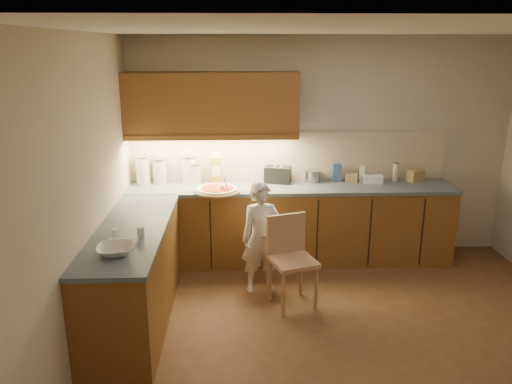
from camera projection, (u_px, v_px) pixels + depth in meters
room at (363, 152)px, 3.93m from camera, size 4.54×4.50×2.62m
l_counter at (245, 238)px, 5.44m from camera, size 3.77×2.62×0.92m
backsplash at (289, 156)px, 5.96m from camera, size 3.75×0.02×0.58m
upper_cabinets at (212, 104)px, 5.59m from camera, size 1.95×0.36×0.73m
pizza_on_board at (218, 190)px, 5.54m from camera, size 0.51×0.51×0.21m
child at (262, 238)px, 5.12m from camera, size 0.48×0.36×1.17m
wooden_chair at (290, 254)px, 4.88m from camera, size 0.51×0.51×0.90m
mixing_bowl at (115, 250)px, 3.89m from camera, size 0.33×0.33×0.07m
canister_a at (143, 170)px, 5.79m from camera, size 0.17×0.17×0.34m
canister_b at (160, 170)px, 5.84m from camera, size 0.17×0.17×0.30m
canister_c at (189, 169)px, 5.86m from camera, size 0.17×0.17×0.32m
canister_d at (195, 173)px, 5.86m from camera, size 0.15×0.15×0.24m
oil_jug at (216, 169)px, 5.83m from camera, size 0.13×0.10×0.36m
toaster at (278, 175)px, 5.87m from camera, size 0.34×0.25×0.20m
steel_pot at (313, 176)px, 5.91m from camera, size 0.19×0.19×0.14m
blue_box at (337, 172)px, 5.94m from camera, size 0.11×0.08×0.21m
card_box_a at (352, 178)px, 5.92m from camera, size 0.17×0.14×0.10m
white_bottle at (362, 174)px, 5.92m from camera, size 0.08×0.08×0.19m
flat_pack at (373, 179)px, 5.90m from camera, size 0.25×0.19×0.09m
tall_jar at (395, 172)px, 5.95m from camera, size 0.07×0.07×0.22m
card_box_b at (415, 175)px, 5.94m from camera, size 0.22×0.20×0.14m
dough_cloth at (120, 243)px, 4.09m from camera, size 0.26×0.21×0.02m
spice_jar_a at (116, 234)px, 4.19m from camera, size 0.07×0.07×0.09m
spice_jar_b at (141, 232)px, 4.24m from camera, size 0.08×0.08×0.08m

